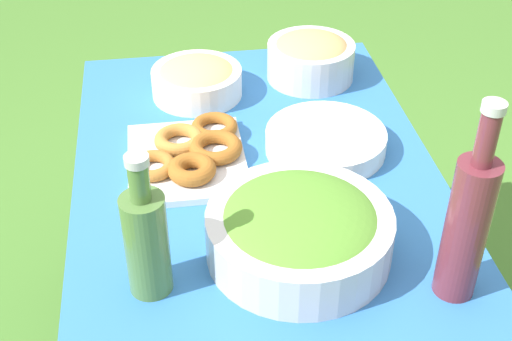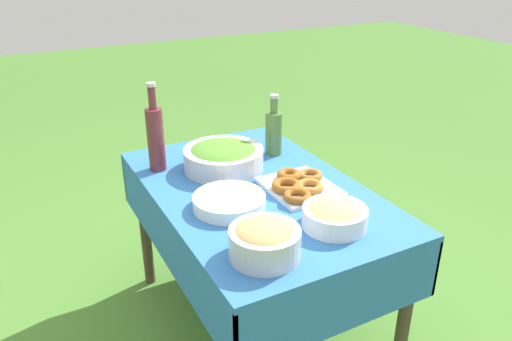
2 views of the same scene
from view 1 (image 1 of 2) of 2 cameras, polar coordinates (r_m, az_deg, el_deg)
name	(u,v)px [view 1 (image 1 of 2)]	position (r m, az deg, el deg)	size (l,w,h in m)	color
picnic_table	(259,220)	(1.56, 0.28, -3.97)	(1.21, 0.77, 0.70)	#2D6BB2
salad_bowl	(299,230)	(1.29, 3.48, -4.75)	(0.34, 0.34, 0.11)	silver
pasta_bowl	(197,79)	(1.78, -4.76, 7.29)	(0.22, 0.22, 0.09)	white
donut_platter	(191,154)	(1.54, -5.24, 1.34)	(0.31, 0.28, 0.05)	silver
plate_stack	(326,141)	(1.58, 5.59, 2.36)	(0.27, 0.27, 0.05)	white
olive_oil_bottle	(146,240)	(1.20, -8.78, -5.48)	(0.08, 0.08, 0.28)	#4C7238
wine_bottle	(467,224)	(1.21, 16.55, -4.10)	(0.07, 0.07, 0.38)	maroon
bread_bowl	(311,57)	(1.85, 4.40, 9.07)	(0.22, 0.22, 0.12)	silver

